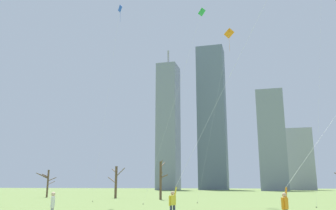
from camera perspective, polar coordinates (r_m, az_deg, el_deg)
kite_flyer_midfield_center_white at (r=21.27m, az=24.22°, el=-6.15°), size 10.80×11.99×14.54m
kite_flyer_midfield_right_pink at (r=21.11m, az=4.33°, el=-8.63°), size 9.47×6.22×21.42m
bystander_far_off_by_trees at (r=19.67m, az=-18.50°, el=-15.51°), size 0.36×0.44×1.62m
distant_kite_drifting_right_orange at (r=44.03m, az=9.75°, el=10.04°), size 4.96×1.10×21.02m
distant_kite_low_near_trees_blue at (r=46.34m, az=-8.31°, el=12.67°), size 4.03×2.22×24.91m
distant_kite_drifting_left_green at (r=38.53m, az=4.57°, el=11.87°), size 7.35×1.51×20.89m
bare_tree_leftmost at (r=55.85m, az=-8.58°, el=-12.31°), size 3.26×1.14×4.86m
bare_tree_rightmost at (r=49.60m, az=-1.18°, el=-12.05°), size 1.36×2.75×5.36m
bare_tree_left_of_center at (r=61.38m, az=-19.28°, el=-11.88°), size 2.75×2.86×4.42m
skyline_mid_tower_right at (r=152.42m, az=7.26°, el=-1.88°), size 11.79×10.20×62.41m
skyline_squat_block at (r=145.93m, az=0.05°, el=-3.40°), size 8.36×10.27×60.04m
skyline_short_annex at (r=150.46m, az=20.72°, el=-8.35°), size 10.88×9.13×24.22m
skyline_wide_slab at (r=130.11m, az=16.68°, el=-5.46°), size 9.43×7.96×35.80m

